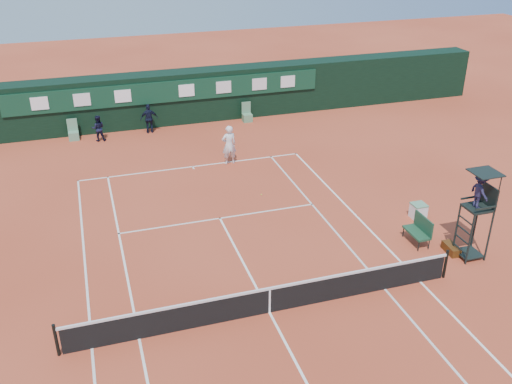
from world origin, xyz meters
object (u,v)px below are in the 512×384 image
player_bench (420,229)px  player (229,145)px  tennis_net (270,299)px  umpire_chair (479,197)px  cooler (418,211)px

player_bench → player: (-4.96, 9.42, 0.41)m
tennis_net → umpire_chair: bearing=6.2°
tennis_net → cooler: (7.84, 3.99, -0.18)m
umpire_chair → player_bench: size_ratio=2.85×
player_bench → player: 10.66m
player_bench → cooler: bearing=58.7°
umpire_chair → player_bench: umpire_chair is taller
umpire_chair → player: umpire_chair is taller
player → tennis_net: bearing=76.3°
player_bench → cooler: (1.03, 1.70, -0.27)m
umpire_chair → player: bearing=119.7°
tennis_net → umpire_chair: 8.31m
umpire_chair → cooler: bearing=93.5°
tennis_net → umpire_chair: umpire_chair is taller
tennis_net → player_bench: (6.80, 2.29, 0.09)m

